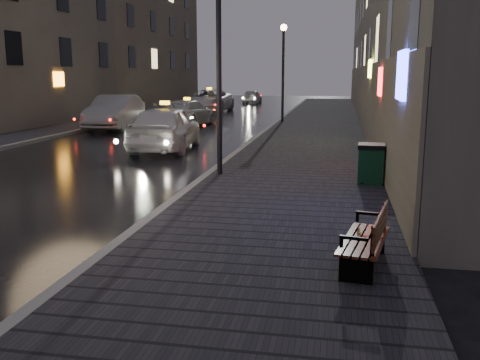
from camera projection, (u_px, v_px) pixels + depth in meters
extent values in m
plane|color=black|center=(37.00, 243.00, 9.09)|extent=(120.00, 120.00, 0.00)
cube|color=black|center=(318.00, 125.00, 28.62)|extent=(4.60, 58.00, 0.15)
cube|color=slate|center=(274.00, 125.00, 29.05)|extent=(0.20, 58.00, 0.15)
cube|color=black|center=(99.00, 122.00, 30.87)|extent=(2.40, 58.00, 0.15)
cube|color=slate|center=(120.00, 122.00, 30.64)|extent=(0.20, 58.00, 0.15)
cube|color=#605B54|center=(381.00, 8.00, 30.63)|extent=(1.80, 50.00, 13.00)
cube|color=#6B6051|center=(133.00, 43.00, 48.01)|extent=(6.00, 22.00, 11.00)
cylinder|color=black|center=(219.00, 80.00, 14.02)|extent=(0.14, 0.14, 5.00)
cylinder|color=black|center=(283.00, 76.00, 29.44)|extent=(0.14, 0.14, 5.00)
sphere|color=#FFD88C|center=(284.00, 28.00, 28.93)|extent=(0.36, 0.36, 0.36)
cube|color=black|center=(356.00, 270.00, 6.96)|extent=(0.44, 0.13, 0.35)
cube|color=black|center=(372.00, 249.00, 6.83)|extent=(0.06, 0.06, 0.62)
cube|color=black|center=(354.00, 238.00, 6.89)|extent=(0.37, 0.11, 0.04)
cube|color=black|center=(370.00, 241.00, 8.17)|extent=(0.44, 0.13, 0.35)
cube|color=black|center=(384.00, 222.00, 8.04)|extent=(0.06, 0.06, 0.62)
cube|color=black|center=(368.00, 213.00, 8.11)|extent=(0.37, 0.11, 0.04)
cube|color=#451E0E|center=(364.00, 240.00, 7.53)|extent=(0.83, 1.67, 0.04)
cube|color=#451E0E|center=(381.00, 224.00, 7.40)|extent=(0.32, 1.57, 0.35)
cube|color=black|center=(371.00, 166.00, 13.20)|extent=(0.64, 0.64, 0.87)
cube|color=black|center=(372.00, 146.00, 13.10)|extent=(0.69, 0.69, 0.11)
imported|color=silver|center=(166.00, 128.00, 19.86)|extent=(2.39, 5.10, 1.69)
imported|color=gray|center=(115.00, 112.00, 27.54)|extent=(2.34, 5.37, 1.72)
imported|color=silver|center=(187.00, 113.00, 29.19)|extent=(2.55, 5.03, 1.40)
imported|color=silver|center=(209.00, 101.00, 39.44)|extent=(2.77, 5.96, 1.65)
imported|color=#A4A4AC|center=(252.00, 97.00, 49.83)|extent=(1.63, 3.84, 1.29)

